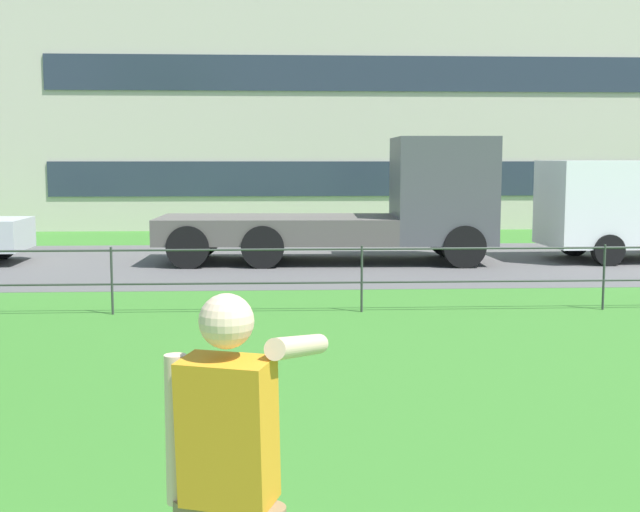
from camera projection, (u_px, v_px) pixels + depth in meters
name	position (u px, v px, depth m)	size (l,w,h in m)	color
street_strip	(334.00, 262.00, 18.45)	(80.00, 7.77, 0.01)	#565454
park_fence	(362.00, 268.00, 12.41)	(29.54, 0.04, 1.00)	#333833
person_thrower	(230.00, 491.00, 3.36)	(0.69, 0.71, 1.76)	#846B4C
flatbed_truck_far_right	(375.00, 207.00, 18.42)	(7.38, 2.67, 2.75)	#4C4C51
apartment_building_background	(500.00, 7.00, 34.04)	(39.13, 16.24, 16.88)	beige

